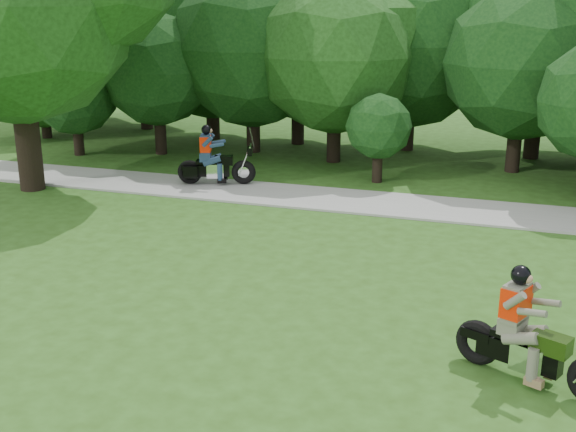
# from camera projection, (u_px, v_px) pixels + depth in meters

# --- Properties ---
(ground) EXTENTS (100.00, 100.00, 0.00)m
(ground) POSITION_uv_depth(u_px,v_px,m) (335.00, 343.00, 11.35)
(ground) COLOR #2B4E16
(ground) RESTS_ON ground
(walkway) EXTENTS (60.00, 2.20, 0.06)m
(walkway) POSITION_uv_depth(u_px,v_px,m) (413.00, 206.00, 18.61)
(walkway) COLOR #979793
(walkway) RESTS_ON ground
(tree_line) EXTENTS (39.43, 11.78, 7.89)m
(tree_line) POSITION_uv_depth(u_px,v_px,m) (485.00, 48.00, 23.20)
(tree_line) COLOR black
(tree_line) RESTS_ON ground
(chopper_motorcycle) EXTENTS (2.28, 1.33, 1.70)m
(chopper_motorcycle) POSITION_uv_depth(u_px,v_px,m) (526.00, 340.00, 10.07)
(chopper_motorcycle) COLOR black
(chopper_motorcycle) RESTS_ON ground
(touring_motorcycle) EXTENTS (2.20, 1.15, 1.71)m
(touring_motorcycle) POSITION_uv_depth(u_px,v_px,m) (212.00, 163.00, 20.52)
(touring_motorcycle) COLOR black
(touring_motorcycle) RESTS_ON walkway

